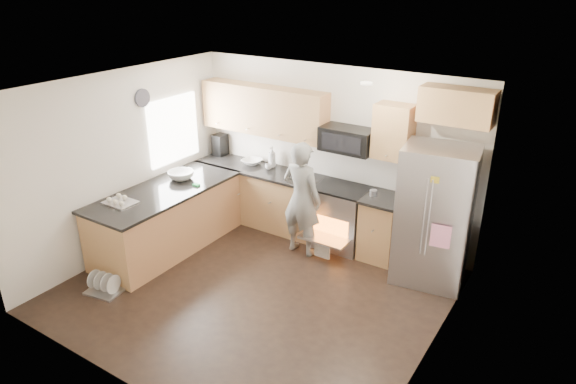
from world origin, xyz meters
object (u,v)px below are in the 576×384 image
Objects in this scene: stove_range at (341,203)px; person at (302,199)px; refrigerator at (434,216)px; dish_rack at (105,287)px.

person is (-0.38, -0.49, 0.16)m from stove_range.
refrigerator reaches higher than stove_range.
stove_range reaches higher than person.
stove_range is at bearing -124.53° from person.
stove_range is at bearing 54.66° from dish_rack.
refrigerator reaches higher than person.
stove_range reaches higher than dish_rack.
dish_rack is at bearing -151.18° from refrigerator.
refrigerator is (1.42, -0.20, 0.25)m from stove_range.
stove_range is 0.97× the size of refrigerator.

